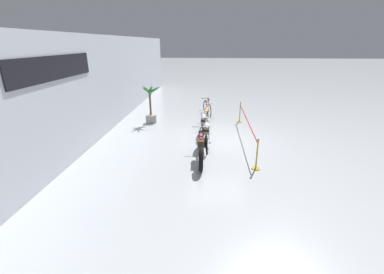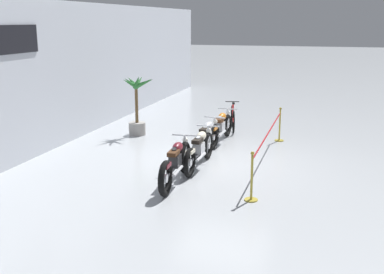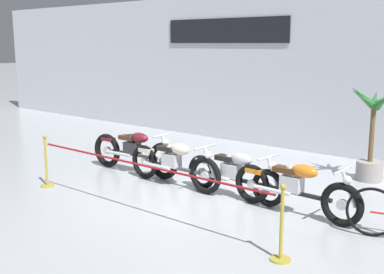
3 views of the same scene
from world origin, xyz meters
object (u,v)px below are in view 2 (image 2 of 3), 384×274
(motorcycle_silver_2, at_px, (207,137))
(bicycle, at_px, (233,118))
(motorcycle_cream_1, at_px, (200,149))
(stanchion_mid_left, at_px, (280,130))
(motorcycle_maroon_0, at_px, (176,163))
(motorcycle_orange_3, at_px, (221,128))
(stanchion_far_left, at_px, (263,151))
(potted_palm_left_of_row, at_px, (137,107))

(motorcycle_silver_2, xyz_separation_m, bicycle, (3.13, -0.11, -0.05))
(motorcycle_cream_1, xyz_separation_m, stanchion_mid_left, (3.35, -1.64, -0.11))
(motorcycle_maroon_0, height_order, bicycle, bicycle)
(motorcycle_cream_1, distance_m, stanchion_mid_left, 3.73)
(motorcycle_silver_2, distance_m, motorcycle_orange_3, 1.31)
(motorcycle_cream_1, xyz_separation_m, stanchion_far_left, (-0.42, -1.64, 0.19))
(motorcycle_silver_2, relative_size, stanchion_mid_left, 2.12)
(stanchion_far_left, relative_size, stanchion_mid_left, 5.04)
(motorcycle_maroon_0, relative_size, potted_palm_left_of_row, 1.21)
(motorcycle_cream_1, distance_m, motorcycle_silver_2, 1.35)
(motorcycle_orange_3, xyz_separation_m, bicycle, (1.82, -0.00, -0.06))
(motorcycle_maroon_0, bearing_deg, motorcycle_silver_2, -0.67)
(motorcycle_orange_3, bearing_deg, motorcycle_silver_2, 175.44)
(bicycle, xyz_separation_m, potted_palm_left_of_row, (-1.58, 2.83, 0.53))
(motorcycle_orange_3, bearing_deg, potted_palm_left_of_row, 85.11)
(motorcycle_cream_1, distance_m, potted_palm_left_of_row, 4.11)
(stanchion_mid_left, bearing_deg, bicycle, 56.62)
(motorcycle_orange_3, height_order, potted_palm_left_of_row, potted_palm_left_of_row)
(motorcycle_maroon_0, height_order, motorcycle_cream_1, motorcycle_maroon_0)
(bicycle, bearing_deg, stanchion_mid_left, -123.38)
(motorcycle_maroon_0, xyz_separation_m, bicycle, (5.81, -0.14, -0.07))
(stanchion_mid_left, bearing_deg, motorcycle_cream_1, 153.87)
(motorcycle_orange_3, bearing_deg, bicycle, -0.04)
(motorcycle_cream_1, relative_size, motorcycle_orange_3, 0.99)
(motorcycle_maroon_0, bearing_deg, stanchion_mid_left, -21.38)
(motorcycle_orange_3, height_order, stanchion_mid_left, stanchion_mid_left)
(motorcycle_silver_2, xyz_separation_m, motorcycle_orange_3, (1.30, -0.10, 0.01))
(motorcycle_cream_1, bearing_deg, motorcycle_maroon_0, 171.79)
(motorcycle_cream_1, bearing_deg, potted_palm_left_of_row, 45.01)
(motorcycle_orange_3, bearing_deg, motorcycle_cream_1, -178.74)
(motorcycle_cream_1, distance_m, stanchion_far_left, 1.71)
(bicycle, xyz_separation_m, stanchion_far_left, (-4.88, -1.70, 0.26))
(motorcycle_cream_1, relative_size, stanchion_mid_left, 2.25)
(motorcycle_orange_3, xyz_separation_m, stanchion_mid_left, (0.70, -1.70, -0.10))
(motorcycle_maroon_0, xyz_separation_m, potted_palm_left_of_row, (4.23, 2.70, 0.45))
(stanchion_mid_left, bearing_deg, motorcycle_maroon_0, 158.62)
(motorcycle_orange_3, relative_size, potted_palm_left_of_row, 1.18)
(bicycle, bearing_deg, motorcycle_cream_1, -179.27)
(motorcycle_maroon_0, relative_size, motorcycle_silver_2, 1.11)
(motorcycle_maroon_0, height_order, motorcycle_silver_2, motorcycle_maroon_0)
(motorcycle_maroon_0, distance_m, bicycle, 5.81)
(motorcycle_cream_1, xyz_separation_m, potted_palm_left_of_row, (2.89, 2.89, 0.46))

